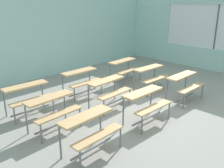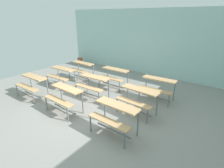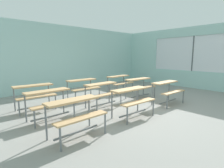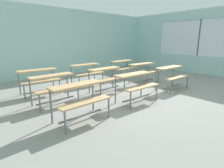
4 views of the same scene
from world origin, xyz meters
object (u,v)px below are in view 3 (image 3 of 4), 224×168
Objects in this scene: desk_bench_r1c0 at (50,98)px; desk_bench_r1c2 at (140,83)px; desk_bench_r2c1 at (83,85)px; desk_bench_r2c0 at (35,91)px; desk_bench_r2c2 at (120,80)px; desk_bench_r1c1 at (103,89)px; desk_bench_r0c1 at (133,96)px; desk_bench_r0c2 at (168,87)px; desk_bench_r0c0 at (76,109)px.

desk_bench_r1c0 is 0.99× the size of desk_bench_r1c2.
desk_bench_r2c0 is at bearing -176.97° from desk_bench_r2c1.
desk_bench_r2c1 is 0.98× the size of desk_bench_r2c2.
desk_bench_r1c1 is at bearing -178.76° from desk_bench_r1c2.
desk_bench_r1c2 is at bearing -3.59° from desk_bench_r1c1.
desk_bench_r0c1 is at bearing -143.66° from desk_bench_r1c2.
desk_bench_r2c2 is (0.07, 2.32, 0.00)m from desk_bench_r0c2.
desk_bench_r1c2 and desk_bench_r2c2 have the same top height.
desk_bench_r2c1 is at bearing 147.62° from desk_bench_r1c2.
desk_bench_r1c0 and desk_bench_r2c2 have the same top height.
desk_bench_r0c1 is 2.39m from desk_bench_r2c1.
desk_bench_r1c0 is 1.00× the size of desk_bench_r1c1.
desk_bench_r0c1 is 0.99× the size of desk_bench_r1c1.
desk_bench_r0c2 is 0.99× the size of desk_bench_r1c1.
desk_bench_r0c1 is 1.22m from desk_bench_r1c1.
desk_bench_r0c0 is 2.34m from desk_bench_r2c0.
desk_bench_r1c0 is 3.47m from desk_bench_r1c2.
desk_bench_r1c1 is at bearing 147.23° from desk_bench_r0c2.
desk_bench_r2c0 and desk_bench_r2c1 have the same top height.
desk_bench_r0c2 is 2.15m from desk_bench_r1c1.
desk_bench_r2c1 is at bearing 4.83° from desk_bench_r2c0.
desk_bench_r0c2 is 2.32m from desk_bench_r2c2.
desk_bench_r2c1 is 1.84m from desk_bench_r2c2.
desk_bench_r2c0 is at bearing 144.91° from desk_bench_r1c1.
desk_bench_r2c0 is (-3.47, 1.14, 0.00)m from desk_bench_r1c2.
desk_bench_r1c0 is at bearing -87.73° from desk_bench_r2c0.
desk_bench_r1c2 is at bearing 91.94° from desk_bench_r0c2.
desk_bench_r2c2 is (3.56, 2.37, 0.00)m from desk_bench_r0c0.
desk_bench_r1c1 is at bearing 34.52° from desk_bench_r0c0.
desk_bench_r1c1 is 2.18m from desk_bench_r2c2.
desk_bench_r1c0 is 3.74m from desk_bench_r2c2.
desk_bench_r1c1 is (1.70, -0.00, 0.00)m from desk_bench_r1c0.
desk_bench_r2c1 and desk_bench_r2c2 have the same top height.
desk_bench_r0c0 is 4.28m from desk_bench_r2c2.
desk_bench_r1c0 is 1.70m from desk_bench_r1c1.
desk_bench_r1c2 is at bearing -15.90° from desk_bench_r2c0.
desk_bench_r0c1 is at bearing -51.31° from desk_bench_r2c0.
desk_bench_r0c0 is at bearing -124.97° from desk_bench_r2c1.
desk_bench_r0c0 is 1.00× the size of desk_bench_r1c0.
desk_bench_r1c2 is at bearing 35.20° from desk_bench_r0c1.
desk_bench_r0c0 and desk_bench_r2c0 have the same top height.
desk_bench_r2c0 is (-0.00, 2.34, 0.00)m from desk_bench_r0c0.
desk_bench_r1c2 and desk_bench_r2c0 have the same top height.
desk_bench_r0c0 and desk_bench_r2c2 have the same top height.
desk_bench_r1c1 is at bearing -30.55° from desk_bench_r2c0.
desk_bench_r1c1 is (-1.79, 1.19, 0.00)m from desk_bench_r0c2.
desk_bench_r1c1 is 1.00× the size of desk_bench_r1c2.
desk_bench_r2c0 is (-3.49, 2.29, 0.00)m from desk_bench_r0c2.
desk_bench_r0c1 is 0.99× the size of desk_bench_r2c0.
desk_bench_r0c2 is (3.49, 0.05, 0.00)m from desk_bench_r0c0.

